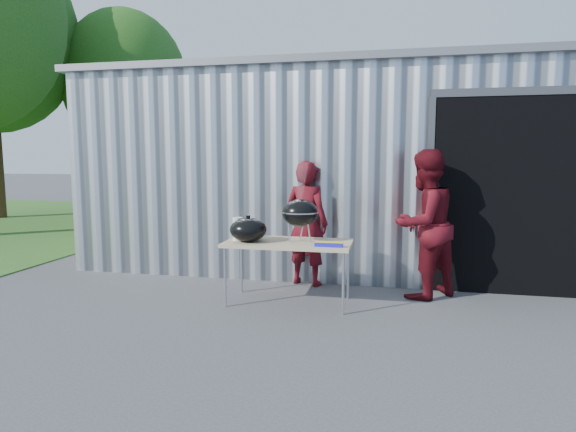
% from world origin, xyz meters
% --- Properties ---
extents(ground, '(80.00, 80.00, 0.00)m').
position_xyz_m(ground, '(0.00, 0.00, 0.00)').
color(ground, '#434346').
extents(building, '(8.20, 6.20, 3.10)m').
position_xyz_m(building, '(0.92, 4.59, 1.54)').
color(building, silver).
rests_on(building, ground).
extents(tree_far, '(3.75, 3.75, 6.22)m').
position_xyz_m(tree_far, '(-6.50, 9.00, 4.05)').
color(tree_far, '#442D19').
rests_on(tree_far, ground).
extents(folding_table, '(1.50, 0.75, 0.75)m').
position_xyz_m(folding_table, '(0.39, 0.75, 0.71)').
color(folding_table, tan).
rests_on(folding_table, ground).
extents(kettle_grill, '(0.44, 0.44, 0.94)m').
position_xyz_m(kettle_grill, '(0.52, 0.82, 1.17)').
color(kettle_grill, black).
rests_on(kettle_grill, folding_table).
extents(grill_lid, '(0.44, 0.44, 0.32)m').
position_xyz_m(grill_lid, '(-0.08, 0.65, 0.89)').
color(grill_lid, black).
rests_on(grill_lid, folding_table).
extents(paper_towels, '(0.12, 0.12, 0.28)m').
position_xyz_m(paper_towels, '(-0.23, 0.70, 0.89)').
color(paper_towels, white).
rests_on(paper_towels, folding_table).
extents(white_tub, '(0.20, 0.15, 0.10)m').
position_xyz_m(white_tub, '(-0.16, 0.94, 0.80)').
color(white_tub, white).
rests_on(white_tub, folding_table).
extents(foil_box, '(0.32, 0.05, 0.06)m').
position_xyz_m(foil_box, '(0.90, 0.50, 0.78)').
color(foil_box, '#1D1CBB').
rests_on(foil_box, folding_table).
extents(person_cook, '(0.72, 0.58, 1.70)m').
position_xyz_m(person_cook, '(0.45, 1.63, 0.85)').
color(person_cook, '#540C14').
rests_on(person_cook, ground).
extents(person_bystander, '(1.13, 1.13, 1.85)m').
position_xyz_m(person_bystander, '(1.98, 1.34, 0.92)').
color(person_bystander, '#540C14').
rests_on(person_bystander, ground).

